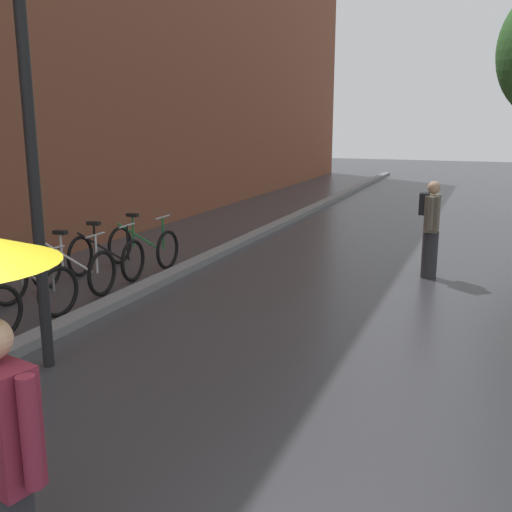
{
  "coord_description": "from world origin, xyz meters",
  "views": [
    {
      "loc": [
        1.72,
        -1.8,
        2.59
      ],
      "look_at": [
        -0.3,
        3.27,
        1.35
      ],
      "focal_mm": 41.86,
      "sensor_mm": 36.0,
      "label": 1
    }
  ],
  "objects": [
    {
      "name": "parked_bicycle_3",
      "position": [
        -4.16,
        5.4,
        0.38
      ],
      "size": [
        1.1,
        0.72,
        0.96
      ],
      "color": "black",
      "rests_on": "ground"
    },
    {
      "name": "street_lamp_post",
      "position": [
        -2.6,
        2.98,
        2.41
      ],
      "size": [
        0.24,
        0.24,
        4.1
      ],
      "color": "black",
      "rests_on": "ground"
    },
    {
      "name": "parked_bicycle_5",
      "position": [
        -4.09,
        7.26,
        0.38
      ],
      "size": [
        1.1,
        0.73,
        0.96
      ],
      "color": "black",
      "rests_on": "ground"
    },
    {
      "name": "parked_bicycle_4",
      "position": [
        -4.19,
        6.27,
        0.38
      ],
      "size": [
        1.11,
        0.74,
        0.96
      ],
      "color": "black",
      "rests_on": "ground"
    },
    {
      "name": "parked_bicycle_2",
      "position": [
        -4.1,
        4.43,
        0.38
      ],
      "size": [
        1.17,
        0.85,
        0.96
      ],
      "color": "black",
      "rests_on": "ground"
    },
    {
      "name": "pedestrian_walking_midground",
      "position": [
        0.8,
        8.35,
        0.87
      ],
      "size": [
        0.34,
        0.59,
        1.63
      ],
      "color": "#2D2D33",
      "rests_on": "ground"
    },
    {
      "name": "kerb_strip",
      "position": [
        -3.2,
        10.0,
        0.06
      ],
      "size": [
        0.3,
        36.0,
        0.12
      ],
      "primitive_type": "cube",
      "color": "slate",
      "rests_on": "ground"
    }
  ]
}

